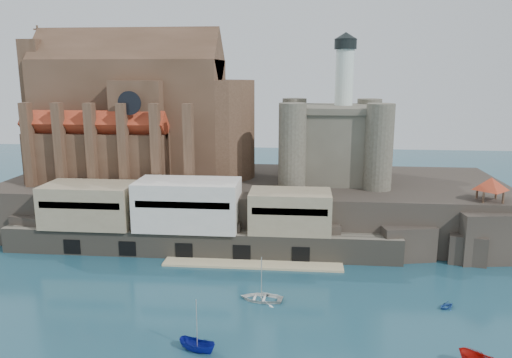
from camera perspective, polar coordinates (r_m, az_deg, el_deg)
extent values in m
plane|color=#173C4C|center=(68.62, -3.69, -15.32)|extent=(300.00, 300.00, 0.00)
cube|color=black|center=(104.03, -0.27, -2.68)|extent=(100.00, 34.00, 10.00)
cube|color=black|center=(100.52, -23.48, -5.43)|extent=(9.00, 5.00, 6.00)
cube|color=black|center=(93.95, -14.85, -6.01)|extent=(9.00, 5.00, 6.00)
cube|color=black|center=(89.60, -4.52, -6.52)|extent=(9.00, 5.00, 6.00)
cube|color=black|center=(88.36, 6.48, -6.83)|extent=(9.00, 5.00, 6.00)
cube|color=black|center=(90.16, 16.77, -6.90)|extent=(9.00, 5.00, 6.00)
cube|color=#605A4D|center=(89.46, -6.53, -7.10)|extent=(70.00, 6.00, 4.50)
cube|color=tan|center=(84.55, -0.39, -9.70)|extent=(30.00, 4.00, 0.40)
cube|color=black|center=(94.06, -20.24, -7.25)|extent=(3.00, 0.40, 2.60)
cube|color=black|center=(90.26, -14.45, -7.68)|extent=(3.00, 0.40, 2.60)
cube|color=black|center=(87.45, -8.21, -8.06)|extent=(3.00, 0.40, 2.60)
cube|color=black|center=(85.72, -1.63, -8.36)|extent=(3.00, 0.40, 2.60)
cube|color=black|center=(85.14, 5.14, -8.55)|extent=(3.00, 0.40, 2.60)
cube|color=gray|center=(94.72, -18.43, -2.77)|extent=(16.00, 9.00, 7.50)
cube|color=silver|center=(88.92, -7.76, -2.87)|extent=(18.00, 9.00, 8.50)
cube|color=gray|center=(86.87, 3.92, -3.66)|extent=(14.00, 8.00, 7.00)
cube|color=#462F21|center=(108.65, -14.04, 6.71)|extent=(38.00, 14.00, 24.00)
cube|color=#462F21|center=(108.25, -14.37, 13.04)|extent=(38.00, 13.01, 13.01)
cylinder|color=#462F21|center=(104.12, -4.02, 5.71)|extent=(14.00, 14.00, 20.00)
cube|color=#462F21|center=(107.59, -11.97, 5.69)|extent=(10.00, 20.00, 20.00)
cube|color=#462F21|center=(102.19, -17.71, 2.21)|extent=(28.00, 5.00, 10.00)
cube|color=#462F21|center=(119.68, -14.19, 3.80)|extent=(28.00, 5.00, 10.00)
cube|color=#A1311B|center=(101.33, -17.95, 5.89)|extent=(28.00, 5.66, 5.66)
cube|color=#A1311B|center=(118.94, -14.35, 6.94)|extent=(28.00, 5.66, 5.66)
cube|color=#462F21|center=(116.18, -23.04, 7.43)|extent=(4.00, 10.00, 28.00)
cylinder|color=black|center=(95.70, -14.27, 8.41)|extent=(4.40, 0.30, 4.40)
cube|color=#462F21|center=(104.45, -24.53, 3.56)|extent=(1.60, 2.20, 16.00)
cube|color=#462F21|center=(101.51, -21.49, 3.59)|extent=(1.60, 2.20, 16.00)
cube|color=#462F21|center=(98.87, -18.28, 3.62)|extent=(1.60, 2.20, 16.00)
cube|color=#462F21|center=(96.55, -14.90, 3.63)|extent=(1.60, 2.20, 16.00)
cube|color=#462F21|center=(94.59, -11.36, 3.63)|extent=(1.60, 2.20, 16.00)
cube|color=#462F21|center=(93.00, -7.69, 3.62)|extent=(1.60, 2.20, 16.00)
cube|color=#4C483C|center=(102.30, 8.76, 3.79)|extent=(16.00, 16.00, 14.00)
cube|color=#4C483C|center=(101.51, 8.89, 7.93)|extent=(17.00, 17.00, 1.20)
cylinder|color=#4C483C|center=(94.08, 4.17, 3.79)|extent=(5.20, 5.20, 16.00)
cylinder|color=#4C483C|center=(95.10, 13.87, 3.56)|extent=(5.20, 5.20, 16.00)
cylinder|color=#4C483C|center=(109.94, 4.36, 5.00)|extent=(5.20, 5.20, 16.00)
cylinder|color=#4C483C|center=(110.81, 12.69, 4.79)|extent=(5.20, 5.20, 16.00)
cylinder|color=silver|center=(103.39, 10.06, 11.07)|extent=(3.60, 3.60, 12.00)
cylinder|color=black|center=(103.52, 10.20, 14.94)|extent=(4.40, 4.40, 2.00)
cone|color=black|center=(103.62, 10.24, 15.83)|extent=(4.60, 4.60, 1.40)
cube|color=black|center=(95.80, 24.81, -5.55)|extent=(12.00, 10.00, 8.70)
cube|color=black|center=(92.38, 22.95, -7.23)|extent=(6.00, 5.00, 5.00)
cube|color=black|center=(99.73, 27.09, -5.91)|extent=(5.00, 4.00, 6.00)
cube|color=#462F21|center=(94.62, 25.05, -2.95)|extent=(4.20, 4.20, 0.30)
cylinder|color=#462F21|center=(92.28, 24.52, -2.33)|extent=(0.36, 0.36, 3.20)
cylinder|color=#462F21|center=(93.38, 26.37, -2.34)|extent=(0.36, 0.36, 3.20)
cylinder|color=#462F21|center=(95.22, 23.90, -1.85)|extent=(0.36, 0.36, 3.20)
cylinder|color=#462F21|center=(96.29, 25.71, -1.87)|extent=(0.36, 0.36, 3.20)
pyramid|color=#A1311B|center=(93.70, 25.27, -0.49)|extent=(6.40, 6.40, 2.20)
imported|color=navy|center=(61.44, -6.71, -18.92)|extent=(2.32, 2.29, 4.71)
imported|color=white|center=(72.70, 0.62, -13.64)|extent=(1.73, 4.44, 6.06)
imported|color=#24519F|center=(75.14, 20.93, -13.59)|extent=(2.45, 2.61, 2.60)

